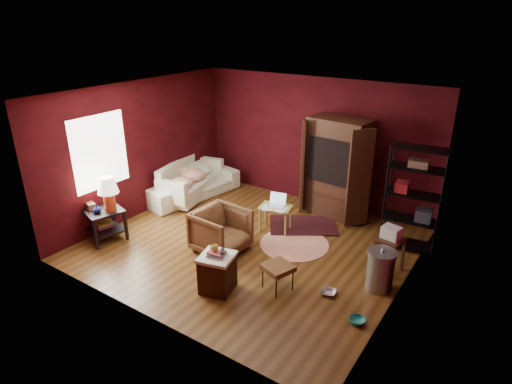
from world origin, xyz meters
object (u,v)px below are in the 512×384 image
Objects in this scene: armchair at (221,229)px; side_table at (106,203)px; tv_armoire at (336,166)px; wire_shelving at (415,195)px; sofa at (191,179)px; laptop_desk at (276,209)px; hamper at (217,272)px.

side_table reaches higher than armchair.
wire_shelving is (1.75, -0.60, -0.02)m from tv_armoire.
laptop_desk is at bearing -87.99° from sofa.
side_table reaches higher than laptop_desk.
armchair is at bearing -120.36° from laptop_desk.
laptop_desk is at bearing -110.51° from tv_armoire.
sofa is 2.55m from laptop_desk.
side_table is 2.77m from hamper.
sofa is 4.97m from wire_shelving.
tv_armoire is at bearing 52.22° from laptop_desk.
wire_shelving is at bearing 4.84° from laptop_desk.
sofa reaches higher than laptop_desk.
side_table is 0.65× the size of wire_shelving.
wire_shelving is (2.39, 0.73, 0.60)m from laptop_desk.
side_table reaches higher than sofa.
wire_shelving is at bearing -75.57° from sofa.
wire_shelving is at bearing -51.04° from armchair.
sofa is at bearing 91.93° from side_table.
wire_shelving is at bearing -13.96° from tv_armoire.
sofa is at bearing 57.10° from armchair.
tv_armoire is (0.35, 3.54, 0.76)m from hamper.
hamper is 0.93× the size of laptop_desk.
armchair reaches higher than hamper.
tv_armoire is 1.07× the size of wire_shelving.
sofa reaches higher than armchair.
tv_armoire is 1.85m from wire_shelving.
wire_shelving is at bearing 54.44° from hamper.
hamper is (2.82, -2.56, -0.13)m from sofa.
side_table is at bearing -155.89° from wire_shelving.
laptop_desk is 0.39× the size of wire_shelving.
armchair is at bearing -116.66° from sofa.
hamper is at bearing -131.40° from wire_shelving.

